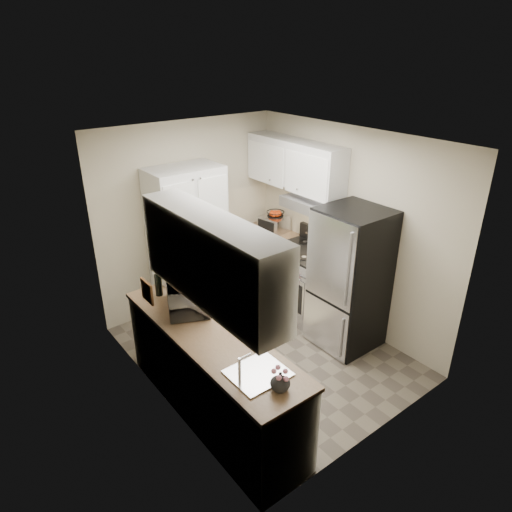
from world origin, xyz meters
The scene contains 16 objects.
ground centered at (0.00, 0.00, 0.00)m, with size 3.20×3.20×0.00m, color #665B4C.
room_shell centered at (-0.02, -0.01, 1.63)m, with size 2.64×3.24×2.52m.
pantry_cabinet centered at (-0.20, 1.32, 1.00)m, with size 0.90×0.55×2.00m, color silver.
base_cabinet_left centered at (-0.99, -0.43, 0.44)m, with size 0.60×2.30×0.88m, color silver.
countertop_left centered at (-0.99, -0.43, 0.90)m, with size 0.63×2.33×0.04m, color #846647.
base_cabinet_right centered at (0.99, 1.19, 0.44)m, with size 0.60×0.80×0.88m, color silver.
countertop_right centered at (0.99, 1.19, 0.90)m, with size 0.63×0.83×0.04m, color #846647.
electric_range centered at (0.97, 0.39, 0.48)m, with size 0.71×0.78×1.13m.
refrigerator centered at (0.94, -0.41, 0.85)m, with size 0.70×0.72×1.70m, color #B7B7BC.
microwave centered at (-0.91, 0.09, 1.08)m, with size 0.59×0.40×0.33m, color silver.
wine_bottle centered at (-1.03, 0.49, 1.07)m, with size 0.08×0.08×0.30m, color black.
flower_vase centered at (-0.97, -1.40, 1.00)m, with size 0.16×0.16×0.16m, color beige.
cutting_board centered at (-0.89, 0.69, 1.08)m, with size 0.02×0.26×0.32m, color #3E8337.
toaster_oven centered at (1.09, 1.15, 1.03)m, with size 0.29×0.37×0.21m, color #BBBBC0.
fruit_basket centered at (1.12, 1.16, 1.19)m, with size 0.25×0.25×0.10m, color red, non-canonical shape.
kitchen_mat centered at (0.03, 0.51, 0.01)m, with size 0.54×0.87×0.01m, color tan.
Camera 1 is at (-2.79, -3.45, 3.33)m, focal length 32.00 mm.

